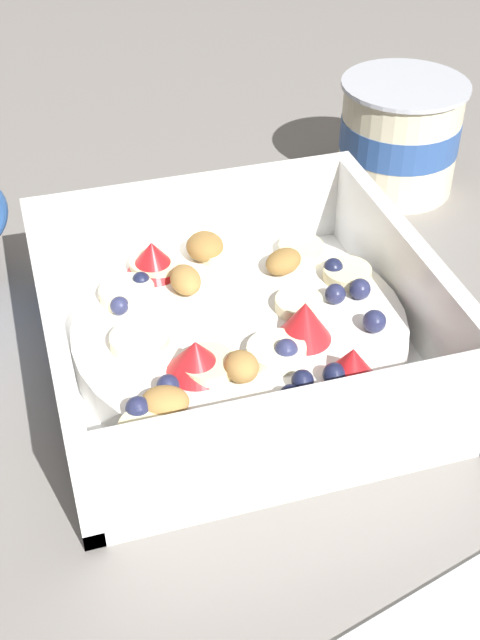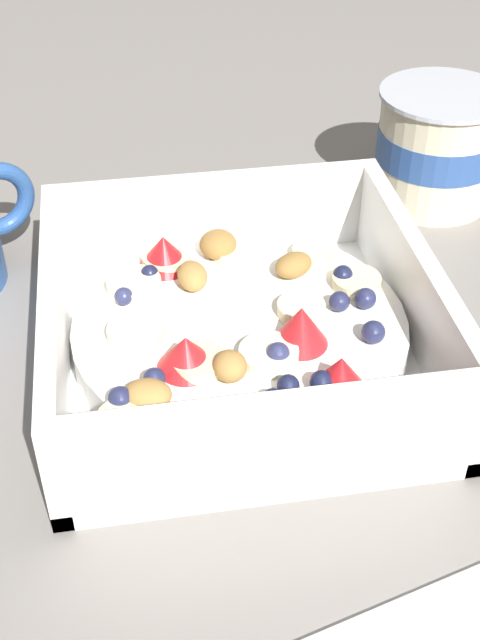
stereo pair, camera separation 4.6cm
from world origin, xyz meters
name	(u,v)px [view 1 (the left image)]	position (x,y,z in m)	size (l,w,h in m)	color
ground_plane	(219,364)	(0.00, 0.00, 0.00)	(2.40, 2.40, 0.00)	gray
fruit_bowl	(239,332)	(0.00, 0.01, 0.02)	(0.21, 0.21, 0.07)	white
spoon	(216,193)	(-0.18, 0.05, 0.00)	(0.04, 0.17, 0.01)	silver
yogurt_cup	(399,135)	(-0.16, 0.18, 0.04)	(0.09, 0.09, 0.08)	beige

